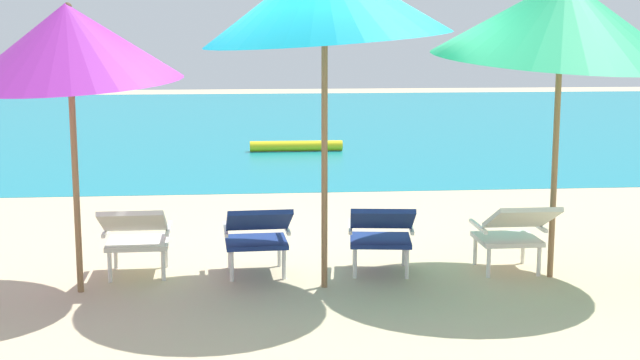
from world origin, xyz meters
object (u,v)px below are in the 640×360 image
Objects in this scene: lounge_chair_near_left at (257,232)px; beach_umbrella_left at (69,43)px; lounge_chair_far_right at (514,230)px; beach_umbrella_right at (561,19)px; lounge_chair_near_right at (381,231)px; lounge_chair_far_left at (136,233)px; swim_buoy at (296,146)px.

beach_umbrella_left is (-1.43, -0.24, 1.57)m from lounge_chair_near_left.
beach_umbrella_right is at bearing -10.76° from lounge_chair_far_right.
beach_umbrella_right is (3.91, 0.08, 0.19)m from beach_umbrella_left.
lounge_chair_far_right is (1.13, -0.06, 0.00)m from lounge_chair_near_right.
beach_umbrella_left is at bearing -144.48° from lounge_chair_far_left.
lounge_chair_far_right is at bearing 2.23° from beach_umbrella_left.
lounge_chair_far_left and lounge_chair_near_right have the same top height.
lounge_chair_near_right is 2.93m from beach_umbrella_left.
lounge_chair_near_right is at bearing -88.53° from swim_buoy.
lounge_chair_near_left is at bearing -3.39° from lounge_chair_far_left.
lounge_chair_far_left is 1.65m from beach_umbrella_left.
beach_umbrella_right reaches higher than lounge_chair_far_right.
lounge_chair_near_left is 0.96× the size of lounge_chair_near_right.
lounge_chair_far_right is 0.36× the size of beach_umbrella_left.
beach_umbrella_left is at bearing -178.82° from beach_umbrella_right.
lounge_chair_far_right is (1.33, -7.96, 0.31)m from swim_buoy.
beach_umbrella_left reaches higher than lounge_chair_near_right.
swim_buoy is 0.56× the size of beach_umbrella_right.
swim_buoy is 1.81× the size of lounge_chair_far_left.
lounge_chair_near_left is at bearing 177.73° from lounge_chair_near_right.
swim_buoy is 7.91m from lounge_chair_near_right.
lounge_chair_near_right reaches higher than swim_buoy.
lounge_chair_far_left is 3.92m from beach_umbrella_right.
swim_buoy is 8.62m from beach_umbrella_left.
lounge_chair_near_right is (2.05, -0.10, 0.00)m from lounge_chair_far_left.
lounge_chair_far_left is 2.06m from lounge_chair_near_right.
lounge_chair_far_left is at bearing -103.34° from swim_buoy.
swim_buoy is at bearing 101.59° from beach_umbrella_right.
lounge_chair_far_right is at bearing -2.58° from lounge_chair_near_left.
swim_buoy is 8.08m from lounge_chair_far_right.
beach_umbrella_left reaches higher than lounge_chair_far_left.
lounge_chair_far_left is (-1.85, -7.80, 0.31)m from swim_buoy.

